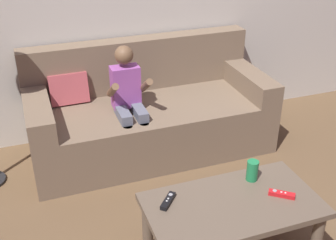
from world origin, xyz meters
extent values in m
cube|color=#75604C|center=(-0.15, 1.48, 0.20)|extent=(1.85, 0.80, 0.41)
cube|color=#75604C|center=(-0.15, 1.80, 0.62)|extent=(1.85, 0.16, 0.42)
cube|color=#75604C|center=(-0.98, 1.48, 0.49)|extent=(0.18, 0.80, 0.17)
cube|color=#75604C|center=(0.69, 1.48, 0.49)|extent=(0.18, 0.80, 0.17)
cube|color=#B24C51|center=(-0.73, 1.72, 0.52)|extent=(0.29, 0.17, 0.25)
cylinder|color=slate|center=(-0.40, 1.18, 0.20)|extent=(0.07, 0.07, 0.41)
cylinder|color=slate|center=(-0.28, 1.18, 0.20)|extent=(0.07, 0.07, 0.41)
cube|color=slate|center=(-0.40, 1.31, 0.44)|extent=(0.08, 0.25, 0.08)
cube|color=slate|center=(-0.28, 1.31, 0.44)|extent=(0.08, 0.25, 0.08)
cube|color=#994C9E|center=(-0.34, 1.44, 0.59)|extent=(0.21, 0.12, 0.31)
cylinder|color=brown|center=(-0.47, 1.33, 0.63)|extent=(0.05, 0.23, 0.18)
cylinder|color=brown|center=(-0.22, 1.33, 0.63)|extent=(0.05, 0.23, 0.18)
sphere|color=brown|center=(-0.34, 1.44, 0.84)|extent=(0.13, 0.13, 0.13)
cube|color=brown|center=(-0.10, 0.19, 0.39)|extent=(0.93, 0.51, 0.04)
cylinder|color=brown|center=(-0.51, 0.39, 0.19)|extent=(0.06, 0.06, 0.37)
cylinder|color=brown|center=(0.32, 0.39, 0.19)|extent=(0.06, 0.06, 0.37)
cube|color=black|center=(-0.42, 0.30, 0.42)|extent=(0.12, 0.13, 0.02)
cylinder|color=#99999E|center=(-0.40, 0.33, 0.44)|extent=(0.02, 0.02, 0.00)
cylinder|color=silver|center=(-0.42, 0.31, 0.44)|extent=(0.01, 0.01, 0.00)
cylinder|color=silver|center=(-0.43, 0.29, 0.44)|extent=(0.01, 0.01, 0.00)
cube|color=red|center=(0.17, 0.15, 0.42)|extent=(0.13, 0.11, 0.02)
cylinder|color=#99999E|center=(0.14, 0.17, 0.44)|extent=(0.02, 0.02, 0.00)
cylinder|color=silver|center=(0.17, 0.15, 0.44)|extent=(0.01, 0.01, 0.00)
cylinder|color=silver|center=(0.19, 0.14, 0.44)|extent=(0.01, 0.01, 0.00)
cylinder|color=#1E7F47|center=(0.10, 0.34, 0.47)|extent=(0.07, 0.07, 0.12)
camera|label=1|loc=(-1.03, -1.39, 1.88)|focal=46.28mm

